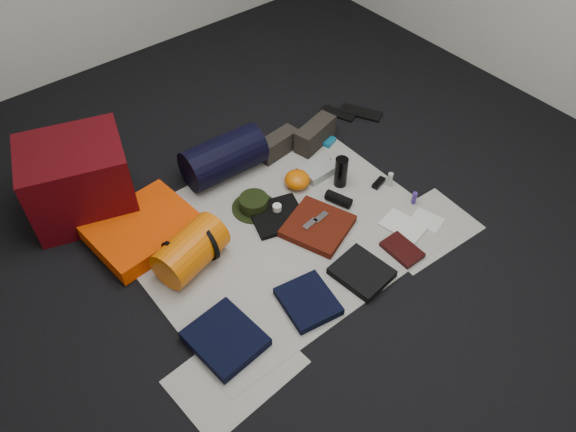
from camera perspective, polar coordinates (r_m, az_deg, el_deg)
floor at (r=3.19m, az=-0.72°, el=-1.72°), size 4.50×4.50×0.02m
newspaper_mat at (r=3.18m, az=-0.72°, el=-1.56°), size 1.60×1.30×0.01m
newspaper_sheet_front_left at (r=2.70m, az=-5.30°, el=-15.49°), size 0.61×0.44×0.00m
newspaper_sheet_front_right at (r=3.29m, az=13.71°, el=-1.29°), size 0.60×0.43×0.00m
red_cabinet at (r=3.36m, az=-20.50°, el=3.43°), size 0.67×0.61×0.46m
sleeping_pad at (r=3.23m, az=-14.47°, el=-1.29°), size 0.59×0.50×0.10m
stuff_sack at (r=2.99m, az=-9.86°, el=-3.45°), size 0.43×0.32×0.22m
sack_strap_left at (r=2.97m, az=-11.48°, el=-4.42°), size 0.02×0.22×0.22m
sack_strap_right at (r=3.02m, az=-8.25°, el=-2.60°), size 0.03×0.22×0.22m
navy_duffel at (r=3.46m, az=-6.56°, el=5.97°), size 0.51×0.28×0.26m
boonie_brim at (r=3.31m, az=-3.47°, el=0.87°), size 0.27×0.27×0.01m
boonie_crown at (r=3.28m, az=-3.50°, el=1.36°), size 0.17×0.17×0.07m
hiking_boot_left at (r=3.62m, az=-1.03°, el=7.27°), size 0.29×0.14×0.14m
hiking_boot_right at (r=3.69m, az=2.77°, el=8.29°), size 0.33×0.19×0.16m
flip_flop_left at (r=4.01m, az=5.10°, el=10.36°), size 0.18×0.27×0.01m
flip_flop_right at (r=4.04m, az=7.40°, el=10.37°), size 0.23×0.31×0.02m
trousers_navy_a at (r=2.76m, az=-6.39°, el=-12.27°), size 0.33×0.37×0.05m
trousers_navy_b at (r=2.86m, az=2.06°, el=-8.65°), size 0.30×0.32×0.04m
trousers_charcoal at (r=2.99m, az=7.50°, el=-5.69°), size 0.28×0.31×0.04m
black_tshirt at (r=3.24m, az=-1.06°, el=0.00°), size 0.36×0.35×0.03m
red_shirt at (r=3.18m, az=3.03°, el=-1.03°), size 0.43×0.43×0.04m
orange_stuff_sack at (r=3.40m, az=0.94°, el=3.71°), size 0.18×0.18×0.10m
first_aid_pouch at (r=3.51m, az=3.01°, el=4.73°), size 0.22×0.17×0.05m
water_bottle at (r=3.40m, az=5.41°, el=4.48°), size 0.10×0.10×0.20m
speaker at (r=3.33m, az=5.16°, el=1.74°), size 0.11×0.17×0.06m
compact_camera at (r=3.55m, az=3.69°, el=5.16°), size 0.12×0.10×0.04m
cyan_case at (r=3.74m, az=4.15°, el=7.56°), size 0.11×0.09×0.03m
toiletry_purple at (r=3.39m, az=12.70°, el=1.79°), size 0.03×0.03×0.08m
toiletry_clear at (r=3.47m, az=10.32°, el=3.68°), size 0.04×0.04×0.09m
paperback_book at (r=3.13m, az=11.52°, el=-3.38°), size 0.14×0.22×0.03m
map_booklet at (r=3.27m, az=11.63°, el=-0.99°), size 0.21×0.27×0.01m
map_printout at (r=3.33m, az=13.93°, el=-0.43°), size 0.18×0.20×0.01m
sunglasses at (r=3.48m, az=9.20°, el=3.33°), size 0.11×0.07×0.03m
key_cluster at (r=2.70m, az=-5.92°, el=-14.94°), size 0.08×0.08×0.01m
tape_roll at (r=3.24m, az=-1.12°, el=0.85°), size 0.05×0.05×0.04m
energy_bar_a at (r=3.15m, az=2.26°, el=-0.81°), size 0.10×0.05×0.01m
energy_bar_b at (r=3.19m, az=3.36°, el=-0.14°), size 0.10×0.05×0.01m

